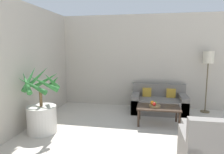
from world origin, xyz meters
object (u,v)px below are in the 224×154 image
at_px(floor_lamp, 208,62).
at_px(fruit_bowl, 155,106).
at_px(ottoman, 199,134).
at_px(sofa_loveseat, 159,103).
at_px(armchair, 211,154).
at_px(potted_palm, 42,112).
at_px(apple_green, 155,103).
at_px(apple_red, 154,104).
at_px(orange_fruit, 152,103).
at_px(coffee_table, 158,109).

bearing_deg(floor_lamp, fruit_bowl, -140.09).
bearing_deg(ottoman, sofa_loveseat, 109.14).
relative_size(fruit_bowl, armchair, 0.29).
distance_m(potted_palm, apple_green, 2.50).
xyz_separation_m(apple_red, apple_green, (0.03, 0.15, -0.01)).
xyz_separation_m(orange_fruit, ottoman, (0.82, -0.88, -0.30)).
distance_m(apple_red, armchair, 1.82).
relative_size(sofa_loveseat, armchair, 1.64).
distance_m(potted_palm, apple_red, 2.42).
distance_m(coffee_table, fruit_bowl, 0.12).
distance_m(floor_lamp, orange_fruit, 2.04).
height_order(coffee_table, fruit_bowl, fruit_bowl).
xyz_separation_m(sofa_loveseat, fruit_bowl, (-0.13, -0.94, 0.18)).
xyz_separation_m(coffee_table, fruit_bowl, (-0.08, -0.02, 0.08)).
distance_m(apple_red, ottoman, 1.14).
distance_m(apple_green, armchair, 1.95).
bearing_deg(orange_fruit, floor_lamp, 38.19).
distance_m(fruit_bowl, orange_fruit, 0.09).
bearing_deg(apple_green, orange_fruit, -142.15).
bearing_deg(fruit_bowl, apple_red, -100.15).
distance_m(floor_lamp, coffee_table, 2.01).
bearing_deg(coffee_table, sofa_loveseat, 86.83).
relative_size(sofa_loveseat, apple_green, 22.49).
bearing_deg(fruit_bowl, floor_lamp, 39.91).
relative_size(sofa_loveseat, ottoman, 2.66).
xyz_separation_m(potted_palm, orange_fruit, (2.24, 0.90, 0.06)).
height_order(floor_lamp, coffee_table, floor_lamp).
relative_size(floor_lamp, orange_fruit, 18.44).
xyz_separation_m(floor_lamp, armchair, (-0.66, -2.88, -1.10)).
bearing_deg(orange_fruit, armchair, -65.79).
distance_m(floor_lamp, ottoman, 2.42).
bearing_deg(apple_red, ottoman, -45.45).
distance_m(potted_palm, armchair, 3.15).
distance_m(coffee_table, armchair, 1.86).
distance_m(potted_palm, coffee_table, 2.55).
height_order(apple_red, ottoman, apple_red).
distance_m(potted_palm, orange_fruit, 2.42).
bearing_deg(apple_green, coffee_table, -40.32).
bearing_deg(orange_fruit, apple_red, -66.54).
height_order(apple_red, orange_fruit, orange_fruit).
height_order(fruit_bowl, apple_red, apple_red).
relative_size(floor_lamp, ottoman, 3.04).
bearing_deg(orange_fruit, sofa_loveseat, 78.19).
height_order(floor_lamp, orange_fruit, floor_lamp).
distance_m(coffee_table, apple_red, 0.19).
bearing_deg(armchair, orange_fruit, 114.21).
height_order(apple_red, armchair, armchair).
height_order(potted_palm, sofa_loveseat, potted_palm).
bearing_deg(floor_lamp, sofa_loveseat, -169.95).
bearing_deg(coffee_table, ottoman, -52.50).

